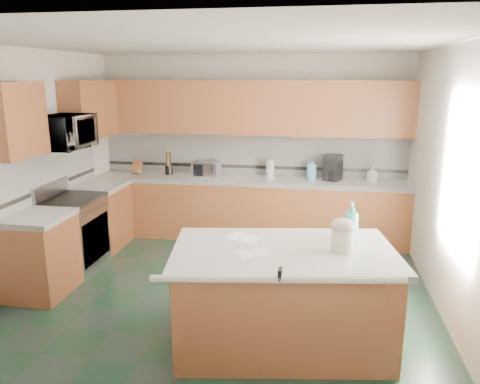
% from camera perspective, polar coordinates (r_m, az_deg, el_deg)
% --- Properties ---
extents(floor, '(4.60, 4.60, 0.00)m').
position_cam_1_polar(floor, '(5.33, -2.27, -12.62)').
color(floor, black).
rests_on(floor, ground).
extents(ceiling, '(4.60, 4.60, 0.00)m').
position_cam_1_polar(ceiling, '(4.78, -2.59, 17.74)').
color(ceiling, white).
rests_on(ceiling, ground).
extents(wall_back, '(4.60, 0.04, 2.70)m').
position_cam_1_polar(wall_back, '(7.13, 1.45, 5.60)').
color(wall_back, silver).
rests_on(wall_back, ground).
extents(wall_front, '(4.60, 0.04, 2.70)m').
position_cam_1_polar(wall_front, '(2.75, -12.59, -8.42)').
color(wall_front, silver).
rests_on(wall_front, ground).
extents(wall_left, '(0.04, 4.60, 2.70)m').
position_cam_1_polar(wall_left, '(5.82, -25.42, 2.36)').
color(wall_left, silver).
rests_on(wall_left, ground).
extents(wall_right, '(0.04, 4.60, 2.70)m').
position_cam_1_polar(wall_right, '(4.96, 24.83, 0.62)').
color(wall_right, silver).
rests_on(wall_right, ground).
extents(back_base_cab, '(4.60, 0.60, 0.86)m').
position_cam_1_polar(back_base_cab, '(7.01, 1.04, -2.23)').
color(back_base_cab, '#492614').
rests_on(back_base_cab, ground).
extents(back_countertop, '(4.60, 0.64, 0.06)m').
position_cam_1_polar(back_countertop, '(6.90, 1.05, 1.44)').
color(back_countertop, white).
rests_on(back_countertop, back_base_cab).
extents(back_upper_cab, '(4.60, 0.33, 0.78)m').
position_cam_1_polar(back_upper_cab, '(6.89, 1.26, 10.24)').
color(back_upper_cab, '#492614').
rests_on(back_upper_cab, wall_back).
extents(back_backsplash, '(4.60, 0.02, 0.63)m').
position_cam_1_polar(back_backsplash, '(7.12, 1.41, 4.64)').
color(back_backsplash, silver).
rests_on(back_backsplash, back_countertop).
extents(back_accent_band, '(4.60, 0.01, 0.05)m').
position_cam_1_polar(back_accent_band, '(7.14, 1.40, 3.09)').
color(back_accent_band, black).
rests_on(back_accent_band, back_countertop).
extents(left_base_cab_rear, '(0.60, 0.82, 0.86)m').
position_cam_1_polar(left_base_cab_rear, '(6.95, -16.45, -2.98)').
color(left_base_cab_rear, '#492614').
rests_on(left_base_cab_rear, ground).
extents(left_counter_rear, '(0.64, 0.82, 0.06)m').
position_cam_1_polar(left_counter_rear, '(6.83, -16.71, 0.71)').
color(left_counter_rear, white).
rests_on(left_counter_rear, left_base_cab_rear).
extents(left_base_cab_front, '(0.60, 0.72, 0.86)m').
position_cam_1_polar(left_base_cab_front, '(5.69, -23.15, -7.31)').
color(left_base_cab_front, '#492614').
rests_on(left_base_cab_front, ground).
extents(left_counter_front, '(0.64, 0.72, 0.06)m').
position_cam_1_polar(left_counter_front, '(5.55, -23.60, -2.86)').
color(left_counter_front, white).
rests_on(left_counter_front, left_base_cab_front).
extents(left_backsplash, '(0.02, 2.30, 0.63)m').
position_cam_1_polar(left_backsplash, '(6.27, -22.24, 2.34)').
color(left_backsplash, silver).
rests_on(left_backsplash, wall_left).
extents(left_accent_band, '(0.01, 2.30, 0.05)m').
position_cam_1_polar(left_accent_band, '(6.30, -22.03, 0.61)').
color(left_accent_band, black).
rests_on(left_accent_band, wall_left).
extents(left_upper_cab_rear, '(0.33, 1.09, 0.78)m').
position_cam_1_polar(left_upper_cab_rear, '(6.86, -17.85, 9.58)').
color(left_upper_cab_rear, '#492614').
rests_on(left_upper_cab_rear, wall_left).
extents(left_upper_cab_front, '(0.33, 0.72, 0.78)m').
position_cam_1_polar(left_upper_cab_front, '(5.44, -25.88, 7.90)').
color(left_upper_cab_front, '#492614').
rests_on(left_upper_cab_front, wall_left).
extents(range_body, '(0.60, 0.76, 0.88)m').
position_cam_1_polar(range_body, '(6.28, -19.57, -4.92)').
color(range_body, '#B7B7BC').
rests_on(range_body, ground).
extents(range_oven_door, '(0.02, 0.68, 0.55)m').
position_cam_1_polar(range_oven_door, '(6.16, -17.17, -5.49)').
color(range_oven_door, black).
rests_on(range_oven_door, range_body).
extents(range_cooktop, '(0.62, 0.78, 0.04)m').
position_cam_1_polar(range_cooktop, '(6.15, -19.91, -0.86)').
color(range_cooktop, black).
rests_on(range_cooktop, range_body).
extents(range_handle, '(0.02, 0.66, 0.02)m').
position_cam_1_polar(range_handle, '(6.03, -17.17, -2.10)').
color(range_handle, '#B7B7BC').
rests_on(range_handle, range_body).
extents(range_backguard, '(0.06, 0.76, 0.18)m').
position_cam_1_polar(range_backguard, '(6.26, -22.08, 0.32)').
color(range_backguard, '#B7B7BC').
rests_on(range_backguard, range_body).
extents(microwave, '(0.50, 0.73, 0.41)m').
position_cam_1_polar(microwave, '(6.01, -20.57, 6.85)').
color(microwave, '#B7B7BC').
rests_on(microwave, wall_left).
extents(island_base, '(1.97, 1.31, 0.86)m').
position_cam_1_polar(island_base, '(4.31, 5.22, -13.02)').
color(island_base, '#492614').
rests_on(island_base, ground).
extents(island_top, '(2.08, 1.43, 0.06)m').
position_cam_1_polar(island_top, '(4.12, 5.36, -7.31)').
color(island_top, white).
rests_on(island_top, island_base).
extents(island_bullnose, '(1.92, 0.35, 0.06)m').
position_cam_1_polar(island_bullnose, '(3.60, 4.65, -10.58)').
color(island_bullnose, white).
rests_on(island_bullnose, island_base).
extents(treat_jar, '(0.25, 0.25, 0.20)m').
position_cam_1_polar(treat_jar, '(4.11, 12.36, -5.77)').
color(treat_jar, beige).
rests_on(treat_jar, island_top).
extents(treat_jar_lid, '(0.21, 0.21, 0.13)m').
position_cam_1_polar(treat_jar_lid, '(4.07, 12.45, -4.04)').
color(treat_jar_lid, '#CAA3A6').
rests_on(treat_jar_lid, treat_jar).
extents(treat_jar_knob, '(0.07, 0.02, 0.02)m').
position_cam_1_polar(treat_jar_knob, '(4.05, 12.49, -3.42)').
color(treat_jar_knob, tan).
rests_on(treat_jar_knob, treat_jar_lid).
extents(treat_jar_knob_end_l, '(0.04, 0.04, 0.04)m').
position_cam_1_polar(treat_jar_knob_end_l, '(4.05, 12.00, -3.41)').
color(treat_jar_knob_end_l, tan).
rests_on(treat_jar_knob_end_l, treat_jar_lid).
extents(treat_jar_knob_end_r, '(0.04, 0.04, 0.04)m').
position_cam_1_polar(treat_jar_knob_end_r, '(4.05, 12.97, -3.44)').
color(treat_jar_knob_end_r, tan).
rests_on(treat_jar_knob_end_r, treat_jar_lid).
extents(soap_bottle_island, '(0.17, 0.17, 0.37)m').
position_cam_1_polar(soap_bottle_island, '(4.35, 13.42, -3.51)').
color(soap_bottle_island, teal).
rests_on(soap_bottle_island, island_top).
extents(paper_sheet_a, '(0.32, 0.30, 0.00)m').
position_cam_1_polar(paper_sheet_a, '(4.00, 1.63, -7.45)').
color(paper_sheet_a, white).
rests_on(paper_sheet_a, island_top).
extents(paper_sheet_b, '(0.37, 0.32, 0.00)m').
position_cam_1_polar(paper_sheet_b, '(4.37, 0.56, -5.59)').
color(paper_sheet_b, white).
rests_on(paper_sheet_b, island_top).
extents(clamp_body, '(0.03, 0.09, 0.08)m').
position_cam_1_polar(clamp_body, '(3.60, 4.93, -9.89)').
color(clamp_body, black).
rests_on(clamp_body, island_top).
extents(clamp_handle, '(0.01, 0.06, 0.01)m').
position_cam_1_polar(clamp_handle, '(3.56, 4.84, -10.53)').
color(clamp_handle, black).
rests_on(clamp_handle, island_top).
extents(knife_block, '(0.13, 0.17, 0.24)m').
position_cam_1_polar(knife_block, '(7.38, -12.40, 3.02)').
color(knife_block, '#472814').
rests_on(knife_block, back_countertop).
extents(utensil_crock, '(0.12, 0.12, 0.15)m').
position_cam_1_polar(utensil_crock, '(7.24, -8.67, 2.71)').
color(utensil_crock, black).
rests_on(utensil_crock, back_countertop).
extents(utensil_bundle, '(0.07, 0.07, 0.21)m').
position_cam_1_polar(utensil_bundle, '(7.21, -8.72, 4.12)').
color(utensil_bundle, '#472814').
rests_on(utensil_bundle, utensil_crock).
extents(toaster_oven, '(0.43, 0.34, 0.22)m').
position_cam_1_polar(toaster_oven, '(7.04, -4.12, 2.82)').
color(toaster_oven, '#B7B7BC').
rests_on(toaster_oven, back_countertop).
extents(toaster_oven_door, '(0.34, 0.01, 0.18)m').
position_cam_1_polar(toaster_oven_door, '(6.93, -4.36, 2.63)').
color(toaster_oven_door, black).
rests_on(toaster_oven_door, toaster_oven).
extents(paper_towel, '(0.12, 0.12, 0.27)m').
position_cam_1_polar(paper_towel, '(6.93, 3.71, 2.85)').
color(paper_towel, white).
rests_on(paper_towel, back_countertop).
extents(paper_towel_base, '(0.18, 0.18, 0.01)m').
position_cam_1_polar(paper_towel_base, '(6.95, 3.69, 1.82)').
color(paper_towel_base, '#B7B7BC').
rests_on(paper_towel_base, back_countertop).
extents(water_jug, '(0.14, 0.14, 0.24)m').
position_cam_1_polar(water_jug, '(6.86, 8.70, 2.47)').
color(water_jug, '#61ADD8').
rests_on(water_jug, back_countertop).
extents(water_jug_neck, '(0.07, 0.07, 0.03)m').
position_cam_1_polar(water_jug_neck, '(6.83, 8.74, 3.59)').
color(water_jug_neck, '#61ADD8').
rests_on(water_jug_neck, water_jug).
extents(coffee_maker, '(0.29, 0.30, 0.37)m').
position_cam_1_polar(coffee_maker, '(6.87, 11.26, 2.93)').
color(coffee_maker, black).
rests_on(coffee_maker, back_countertop).
extents(coffee_carafe, '(0.15, 0.15, 0.15)m').
position_cam_1_polar(coffee_carafe, '(6.84, 11.22, 1.95)').
color(coffee_carafe, black).
rests_on(coffee_carafe, back_countertop).
extents(soap_bottle_back, '(0.14, 0.14, 0.23)m').
position_cam_1_polar(soap_bottle_back, '(6.89, 15.82, 2.13)').
color(soap_bottle_back, white).
rests_on(soap_bottle_back, back_countertop).
extents(soap_back_cap, '(0.02, 0.02, 0.03)m').
position_cam_1_polar(soap_back_cap, '(6.87, 15.89, 3.20)').
color(soap_back_cap, red).
rests_on(soap_back_cap, soap_bottle_back).
extents(window_light_proxy, '(0.02, 1.40, 1.10)m').
position_cam_1_polar(window_light_proxy, '(4.73, 25.27, 1.86)').
color(window_light_proxy, white).
rests_on(window_light_proxy, wall_right).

